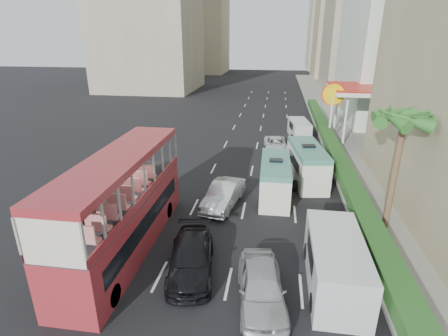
% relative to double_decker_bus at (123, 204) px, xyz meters
% --- Properties ---
extents(ground_plane, '(200.00, 200.00, 0.00)m').
position_rel_double_decker_bus_xyz_m(ground_plane, '(6.00, 0.00, -2.53)').
color(ground_plane, black).
rests_on(ground_plane, ground).
extents(double_decker_bus, '(2.50, 11.00, 5.06)m').
position_rel_double_decker_bus_xyz_m(double_decker_bus, '(0.00, 0.00, 0.00)').
color(double_decker_bus, maroon).
rests_on(double_decker_bus, ground).
extents(car_silver_lane_a, '(2.46, 4.89, 1.54)m').
position_rel_double_decker_bus_xyz_m(car_silver_lane_a, '(4.24, 5.50, -2.53)').
color(car_silver_lane_a, silver).
rests_on(car_silver_lane_a, ground).
extents(car_silver_lane_b, '(2.48, 4.85, 1.58)m').
position_rel_double_decker_bus_xyz_m(car_silver_lane_b, '(7.10, -2.97, -2.53)').
color(car_silver_lane_b, silver).
rests_on(car_silver_lane_b, ground).
extents(car_black, '(2.78, 5.23, 1.44)m').
position_rel_double_decker_bus_xyz_m(car_black, '(3.77, -1.36, -2.53)').
color(car_black, black).
rests_on(car_black, ground).
extents(van_asset, '(2.46, 4.62, 1.24)m').
position_rel_double_decker_bus_xyz_m(van_asset, '(7.44, 17.67, -2.53)').
color(van_asset, silver).
rests_on(van_asset, ground).
extents(minibus_near, '(2.01, 5.76, 2.54)m').
position_rel_double_decker_bus_xyz_m(minibus_near, '(7.47, 7.47, -1.26)').
color(minibus_near, silver).
rests_on(minibus_near, ground).
extents(minibus_far, '(2.88, 6.28, 2.68)m').
position_rel_double_decker_bus_xyz_m(minibus_far, '(9.81, 10.57, -1.19)').
color(minibus_far, silver).
rests_on(minibus_far, ground).
extents(panel_van_near, '(2.25, 5.58, 2.23)m').
position_rel_double_decker_bus_xyz_m(panel_van_near, '(10.22, -1.37, -1.42)').
color(panel_van_near, silver).
rests_on(panel_van_near, ground).
extents(panel_van_far, '(2.41, 4.70, 1.80)m').
position_rel_double_decker_bus_xyz_m(panel_van_far, '(9.87, 22.83, -1.63)').
color(panel_van_far, silver).
rests_on(panel_van_far, ground).
extents(sidewalk, '(6.00, 120.00, 0.18)m').
position_rel_double_decker_bus_xyz_m(sidewalk, '(15.00, 25.00, -2.44)').
color(sidewalk, '#99968C').
rests_on(sidewalk, ground).
extents(kerb_wall, '(0.30, 44.00, 1.00)m').
position_rel_double_decker_bus_xyz_m(kerb_wall, '(12.20, 14.00, -1.85)').
color(kerb_wall, silver).
rests_on(kerb_wall, sidewalk).
extents(hedge, '(1.10, 44.00, 0.70)m').
position_rel_double_decker_bus_xyz_m(hedge, '(12.20, 14.00, -1.00)').
color(hedge, '#2D6626').
rests_on(hedge, kerb_wall).
extents(palm_tree, '(0.36, 0.36, 6.40)m').
position_rel_double_decker_bus_xyz_m(palm_tree, '(13.80, 4.00, 0.85)').
color(palm_tree, brown).
rests_on(palm_tree, sidewalk).
extents(shell_station, '(6.50, 8.00, 5.50)m').
position_rel_double_decker_bus_xyz_m(shell_station, '(16.00, 23.00, 0.22)').
color(shell_station, silver).
rests_on(shell_station, ground).
extents(tower_far_b, '(14.00, 14.00, 40.00)m').
position_rel_double_decker_bus_xyz_m(tower_far_b, '(23.00, 104.00, 17.47)').
color(tower_far_b, tan).
rests_on(tower_far_b, ground).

